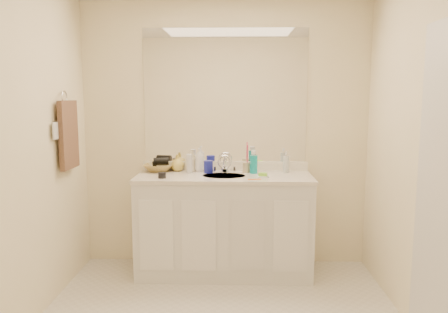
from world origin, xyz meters
The scene contains 28 objects.
wall_back centered at (0.00, 1.30, 1.20)m, with size 2.60×0.02×2.40m, color #FEF0C7.
wall_front centered at (0.00, -1.30, 1.20)m, with size 2.60×0.02×2.40m, color #FEF0C7.
wall_left centered at (-1.30, 0.00, 1.20)m, with size 0.02×2.60×2.40m, color #FEF0C7.
wall_right centered at (1.30, 0.00, 1.20)m, with size 0.02×2.60×2.40m, color #FEF0C7.
vanity_cabinet centered at (0.00, 1.02, 0.42)m, with size 1.50×0.55×0.85m, color silver.
countertop centered at (0.00, 1.02, 0.86)m, with size 1.52×0.57×0.03m, color silver.
backsplash centered at (0.00, 1.29, 0.92)m, with size 1.52×0.03×0.08m, color white.
sink_basin centered at (0.00, 1.00, 0.87)m, with size 0.37×0.37×0.02m, color beige.
faucet centered at (0.00, 1.18, 0.94)m, with size 0.02×0.02×0.11m, color silver.
mirror centered at (0.00, 1.29, 1.56)m, with size 1.48×0.01×1.20m, color white.
blue_mug centered at (-0.14, 1.13, 0.94)m, with size 0.08×0.08×0.11m, color #171EA2.
tan_cup centered at (0.19, 1.17, 0.92)m, with size 0.07×0.07×0.09m, color #C2B288.
toothbrush centered at (0.20, 1.17, 1.03)m, with size 0.01×0.01×0.19m, color #FF4372.
mouthwash_bottle centered at (0.26, 1.12, 0.96)m, with size 0.07×0.07×0.16m, color #0EA1AF.
clear_pump_bottle centered at (0.55, 1.17, 0.95)m, with size 0.06×0.06×0.15m, color silver.
soap_dish centered at (0.33, 0.94, 0.89)m, with size 0.10×0.08×0.01m, color white.
green_soap centered at (0.33, 0.94, 0.90)m, with size 0.07×0.05×0.03m, color #84DC35.
orange_comb centered at (0.26, 0.83, 0.88)m, with size 0.11×0.02×0.00m, color orange.
dark_jar centered at (-0.52, 0.88, 0.90)m, with size 0.07×0.07×0.05m, color black.
extra_white_bottle centered at (-0.31, 1.11, 0.96)m, with size 0.05×0.05×0.17m, color silver.
soap_bottle_white centered at (-0.23, 1.21, 0.99)m, with size 0.08×0.08×0.21m, color white.
soap_bottle_cream centered at (-0.31, 1.23, 0.97)m, with size 0.08×0.08×0.18m, color beige.
soap_bottle_yellow centered at (-0.43, 1.22, 0.96)m, with size 0.12×0.12×0.15m, color #D5BD52.
wicker_basket centered at (-0.60, 1.20, 0.91)m, with size 0.27×0.27×0.07m, color olive.
hair_dryer centered at (-0.58, 1.20, 0.97)m, with size 0.07×0.07×0.14m, color black.
towel_ring centered at (-1.27, 0.77, 1.55)m, with size 0.11×0.11×0.01m, color silver.
hand_towel centered at (-1.25, 0.77, 1.25)m, with size 0.04×0.32×0.55m, color #3E2B21.
switch_plate centered at (-1.27, 0.57, 1.30)m, with size 0.01×0.09×0.13m, color silver.
Camera 1 is at (0.11, -2.70, 1.57)m, focal length 35.00 mm.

